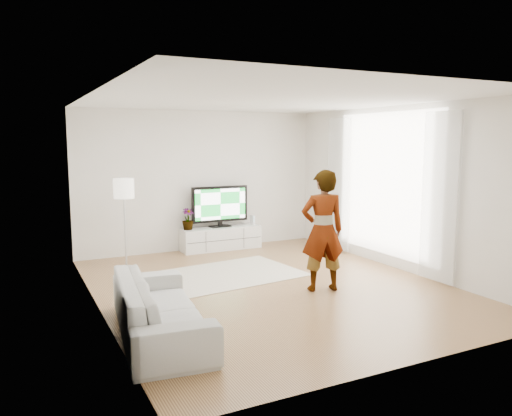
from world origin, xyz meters
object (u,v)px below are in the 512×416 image
media_console (221,238)px  sofa (160,307)px  television (220,205)px  rug (229,274)px  floor_lamp (124,192)px  player (323,231)px

media_console → sofa: sofa is taller
media_console → television: bearing=90.0°
television → rug: television is taller
sofa → floor_lamp: 3.40m
rug → television: bearing=72.0°
player → floor_lamp: bearing=-34.1°
rug → floor_lamp: 2.29m
rug → player: size_ratio=1.27×
rug → media_console: bearing=71.7°
media_console → player: (0.26, -3.29, 0.67)m
media_console → rug: size_ratio=0.73×
media_console → player: player is taller
media_console → sofa: (-2.35, -3.89, 0.10)m
floor_lamp → rug: bearing=-39.5°
floor_lamp → sofa: bearing=-95.3°
player → sofa: player is taller
player → floor_lamp: player is taller
television → rug: 2.17m
player → floor_lamp: 3.53m
sofa → player: bearing=-70.2°
media_console → rug: media_console is taller
floor_lamp → player: bearing=-48.6°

